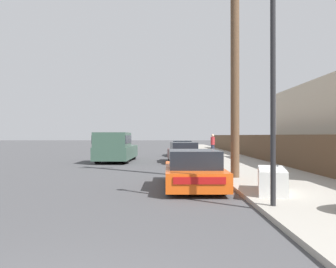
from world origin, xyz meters
TOP-DOWN VIEW (x-y plane):
  - sidewalk_curb at (5.30, 23.50)m, footprint 4.20×63.00m
  - discarded_fridge at (4.05, 6.87)m, footprint 1.14×1.91m
  - parked_sports_car_red at (1.98, 8.49)m, footprint 1.83×4.35m
  - car_parked_mid at (2.13, 18.62)m, footprint 2.03×4.44m
  - car_parked_far at (2.35, 25.25)m, footprint 1.88×4.53m
  - pickup_truck at (-2.21, 18.64)m, footprint 2.21×5.49m
  - utility_pole at (3.71, 10.19)m, footprint 1.80×0.33m
  - street_lamp at (3.54, 5.16)m, footprint 0.26×0.26m
  - wooden_fence at (7.25, 20.26)m, footprint 0.08×42.23m
  - pedestrian at (4.85, 24.81)m, footprint 0.34×0.34m

SIDE VIEW (x-z plane):
  - sidewalk_curb at x=5.30m, z-range 0.00..0.12m
  - discarded_fridge at x=4.05m, z-range 0.11..0.82m
  - parked_sports_car_red at x=1.98m, z-range -0.06..1.18m
  - car_parked_mid at x=2.13m, z-range -0.04..1.23m
  - car_parked_far at x=2.35m, z-range -0.03..1.24m
  - wooden_fence at x=7.25m, z-range 0.12..1.75m
  - pickup_truck at x=-2.21m, z-range 0.00..1.89m
  - pedestrian at x=4.85m, z-range 0.14..1.84m
  - street_lamp at x=3.54m, z-range 0.51..5.75m
  - utility_pole at x=3.71m, z-range 0.21..9.69m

